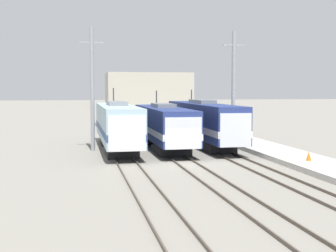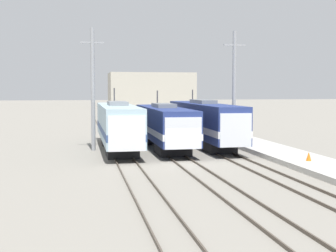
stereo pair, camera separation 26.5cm
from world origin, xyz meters
name	(u,v)px [view 1 (the left image)]	position (x,y,z in m)	size (l,w,h in m)	color
ground_plane	(184,162)	(0.00, 0.00, 0.00)	(400.00, 400.00, 0.00)	gray
rail_pair_far_left	(127,163)	(-4.22, 0.00, 0.07)	(1.51, 120.00, 0.15)	#4C4238
rail_pair_center	(184,161)	(0.00, 0.00, 0.07)	(1.51, 120.00, 0.15)	#4C4238
rail_pair_far_right	(238,159)	(4.22, 0.00, 0.07)	(1.51, 120.00, 0.15)	#4C4238
locomotive_far_left	(118,125)	(-4.22, 7.59, 2.22)	(2.96, 16.98, 5.51)	#232326
locomotive_center	(164,126)	(0.00, 7.87, 2.11)	(3.07, 16.48, 5.26)	black
locomotive_far_right	(204,122)	(4.22, 9.79, 2.25)	(2.77, 19.62, 5.34)	black
catenary_tower_left	(92,88)	(-6.37, 7.90, 5.51)	(2.05, 0.36, 10.72)	gray
catenary_tower_right	(233,88)	(6.54, 7.90, 5.51)	(2.05, 0.36, 10.72)	gray
platform	(291,156)	(8.52, 0.00, 0.19)	(4.00, 120.00, 0.38)	#B7B5AD
traffic_cone	(309,156)	(8.24, -3.40, 0.70)	(0.38, 0.38, 0.64)	orange
depot_building	(148,90)	(14.07, 109.67, 5.17)	(25.52, 15.07, 10.35)	#B2AD9E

